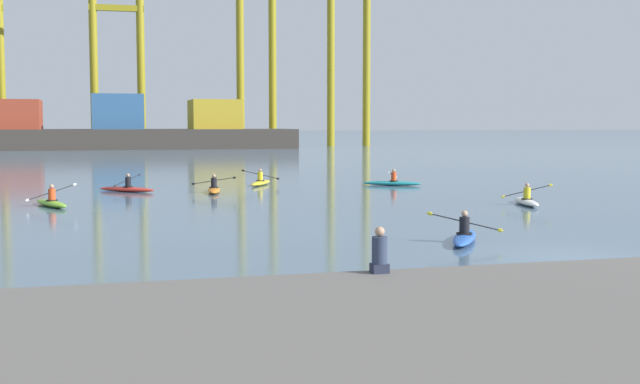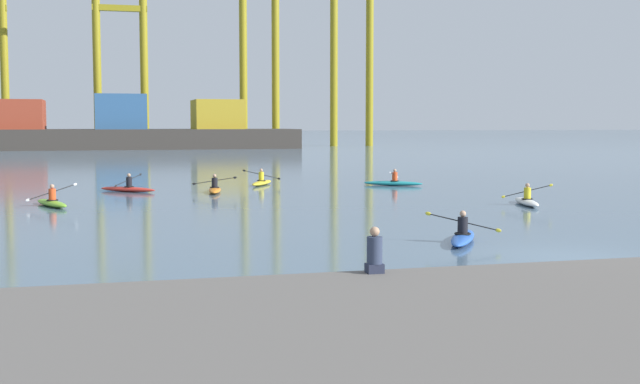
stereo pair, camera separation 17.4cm
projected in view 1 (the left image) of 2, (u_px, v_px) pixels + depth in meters
name	position (u px, v px, depth m)	size (l,w,h in m)	color
ground_plane	(568.00, 257.00, 21.51)	(800.00, 800.00, 0.00)	slate
container_barge	(118.00, 131.00, 114.09)	(49.32, 11.37, 7.58)	#38332D
gantry_crane_west_mid	(117.00, 32.00, 121.91)	(8.10, 20.81, 35.25)	olive
gantry_crane_east_mid	(257.00, 17.00, 126.14)	(6.31, 18.90, 41.10)	olive
gantry_crane_east	(350.00, 22.00, 127.74)	(7.08, 17.01, 38.80)	olive
kayak_white	(526.00, 201.00, 35.38)	(2.18, 3.44, 0.95)	silver
kayak_orange	(214.00, 189.00, 41.72)	(2.25, 3.45, 0.95)	orange
kayak_lime	(51.00, 202.00, 34.68)	(2.09, 3.39, 0.97)	#7ABC2D
kayak_yellow	(261.00, 182.00, 46.74)	(2.07, 3.31, 0.95)	yellow
kayak_red	(127.00, 189.00, 42.13)	(3.01, 2.62, 0.95)	red
kayak_teal	(392.00, 183.00, 46.45)	(3.20, 2.31, 0.95)	teal
kayak_blue	(465.00, 236.00, 24.22)	(2.23, 3.24, 0.95)	#2856B2
seated_onlooker	(380.00, 252.00, 15.67)	(0.32, 0.30, 0.90)	#23283D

